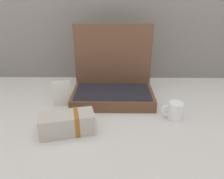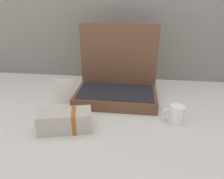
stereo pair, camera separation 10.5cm
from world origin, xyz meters
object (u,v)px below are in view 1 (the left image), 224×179
open_suitcase (113,83)px  cream_toiletry_bag (68,123)px  coffee_mug (175,111)px  info_card_left (62,94)px

open_suitcase → cream_toiletry_bag: (-0.20, -0.37, -0.05)m
coffee_mug → info_card_left: size_ratio=0.71×
coffee_mug → info_card_left: bearing=168.1°
cream_toiletry_bag → info_card_left: info_card_left is taller
coffee_mug → cream_toiletry_bag: bearing=-166.3°
coffee_mug → info_card_left: info_card_left is taller
cream_toiletry_bag → info_card_left: bearing=108.4°
cream_toiletry_bag → coffee_mug: cream_toiletry_bag is taller
info_card_left → coffee_mug: bearing=-19.3°
open_suitcase → info_card_left: (-0.29, -0.11, -0.02)m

